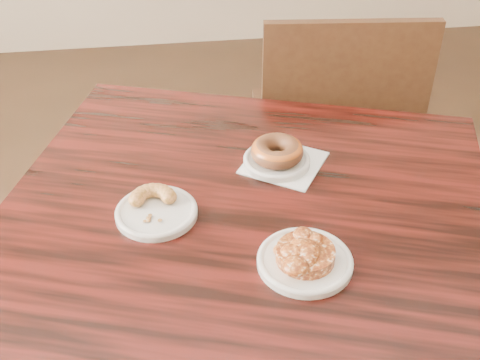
{
  "coord_description": "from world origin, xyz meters",
  "views": [
    {
      "loc": [
        -0.29,
        -0.91,
        1.49
      ],
      "look_at": [
        -0.16,
        0.01,
        0.8
      ],
      "focal_mm": 45.0,
      "sensor_mm": 36.0,
      "label": 1
    }
  ],
  "objects": [
    {
      "name": "napkin",
      "position": [
        -0.05,
        0.13,
        0.75
      ],
      "size": [
        0.21,
        0.21,
        0.0
      ],
      "primitive_type": "cube",
      "rotation": [
        0.0,
        0.0,
        -0.58
      ],
      "color": "white",
      "rests_on": "cafe_table"
    },
    {
      "name": "apple_fritter",
      "position": [
        -0.07,
        -0.18,
        0.78
      ],
      "size": [
        0.14,
        0.14,
        0.03
      ],
      "primitive_type": null,
      "color": "#451607",
      "rests_on": "plate_fritter"
    },
    {
      "name": "plate_cruller",
      "position": [
        -0.33,
        -0.01,
        0.76
      ],
      "size": [
        0.16,
        0.16,
        0.01
      ],
      "primitive_type": "cylinder",
      "color": "silver",
      "rests_on": "cafe_table"
    },
    {
      "name": "chair_far",
      "position": [
        0.23,
        0.73,
        0.45
      ],
      "size": [
        0.56,
        0.56,
        0.9
      ],
      "primitive_type": null,
      "rotation": [
        0.0,
        0.0,
        3.04
      ],
      "color": "black",
      "rests_on": "floor"
    },
    {
      "name": "cruller_fragment",
      "position": [
        -0.33,
        -0.01,
        0.78
      ],
      "size": [
        0.1,
        0.1,
        0.03
      ],
      "primitive_type": null,
      "color": "brown",
      "rests_on": "plate_cruller"
    },
    {
      "name": "plate_fritter",
      "position": [
        -0.07,
        -0.18,
        0.76
      ],
      "size": [
        0.17,
        0.17,
        0.01
      ],
      "primitive_type": "cylinder",
      "color": "white",
      "rests_on": "cafe_table"
    },
    {
      "name": "cafe_table",
      "position": [
        -0.16,
        -0.05,
        0.38
      ],
      "size": [
        1.21,
        1.21,
        0.75
      ],
      "primitive_type": "cube",
      "rotation": [
        0.0,
        0.0,
        -0.32
      ],
      "color": "black",
      "rests_on": "floor"
    },
    {
      "name": "plate_donut",
      "position": [
        -0.07,
        0.12,
        0.76
      ],
      "size": [
        0.14,
        0.14,
        0.01
      ],
      "primitive_type": "cylinder",
      "color": "silver",
      "rests_on": "napkin"
    },
    {
      "name": "glazed_donut",
      "position": [
        -0.07,
        0.12,
        0.79
      ],
      "size": [
        0.11,
        0.11,
        0.04
      ],
      "primitive_type": "torus",
      "color": "#974D16",
      "rests_on": "plate_donut"
    }
  ]
}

